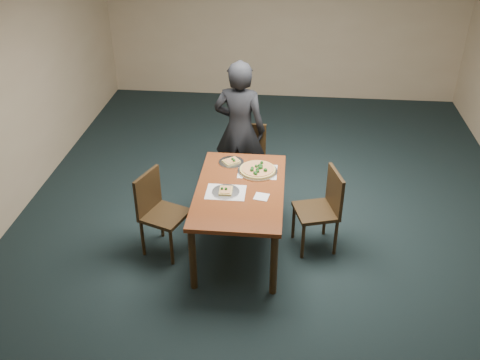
# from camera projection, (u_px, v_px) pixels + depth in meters

# --- Properties ---
(ground) EXTENTS (8.00, 8.00, 0.00)m
(ground) POSITION_uv_depth(u_px,v_px,m) (270.00, 227.00, 6.18)
(ground) COLOR black
(ground) RESTS_ON ground
(room_shell) EXTENTS (8.00, 8.00, 8.00)m
(room_shell) POSITION_uv_depth(u_px,v_px,m) (275.00, 84.00, 5.28)
(room_shell) COLOR tan
(room_shell) RESTS_ON ground
(dining_table) EXTENTS (0.90, 1.50, 0.75)m
(dining_table) POSITION_uv_depth(u_px,v_px,m) (240.00, 196.00, 5.53)
(dining_table) COLOR #572611
(dining_table) RESTS_ON ground
(chair_far) EXTENTS (0.43, 0.43, 0.91)m
(chair_far) POSITION_uv_depth(u_px,v_px,m) (248.00, 157.00, 6.55)
(chair_far) COLOR black
(chair_far) RESTS_ON ground
(chair_left) EXTENTS (0.54, 0.54, 0.91)m
(chair_left) POSITION_uv_depth(u_px,v_px,m) (158.00, 208.00, 5.58)
(chair_left) COLOR black
(chair_left) RESTS_ON ground
(chair_right) EXTENTS (0.52, 0.52, 0.91)m
(chair_right) POSITION_uv_depth(u_px,v_px,m) (323.00, 206.00, 5.63)
(chair_right) COLOR black
(chair_right) RESTS_ON ground
(diner) EXTENTS (0.68, 0.49, 1.72)m
(diner) POSITION_uv_depth(u_px,v_px,m) (240.00, 130.00, 6.41)
(diner) COLOR black
(diner) RESTS_ON ground
(placemat_main) EXTENTS (0.42, 0.32, 0.00)m
(placemat_main) POSITION_uv_depth(u_px,v_px,m) (258.00, 171.00, 5.77)
(placemat_main) COLOR white
(placemat_main) RESTS_ON dining_table
(placemat_near) EXTENTS (0.40, 0.30, 0.00)m
(placemat_near) POSITION_uv_depth(u_px,v_px,m) (226.00, 192.00, 5.42)
(placemat_near) COLOR white
(placemat_near) RESTS_ON dining_table
(pizza_pan) EXTENTS (0.43, 0.43, 0.07)m
(pizza_pan) POSITION_uv_depth(u_px,v_px,m) (258.00, 170.00, 5.76)
(pizza_pan) COLOR silver
(pizza_pan) RESTS_ON dining_table
(slice_plate_near) EXTENTS (0.28, 0.28, 0.06)m
(slice_plate_near) POSITION_uv_depth(u_px,v_px,m) (226.00, 191.00, 5.41)
(slice_plate_near) COLOR silver
(slice_plate_near) RESTS_ON dining_table
(slice_plate_far) EXTENTS (0.28, 0.28, 0.06)m
(slice_plate_far) POSITION_uv_depth(u_px,v_px,m) (231.00, 162.00, 5.94)
(slice_plate_far) COLOR silver
(slice_plate_far) RESTS_ON dining_table
(napkin) EXTENTS (0.16, 0.16, 0.01)m
(napkin) POSITION_uv_depth(u_px,v_px,m) (261.00, 197.00, 5.34)
(napkin) COLOR white
(napkin) RESTS_ON dining_table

